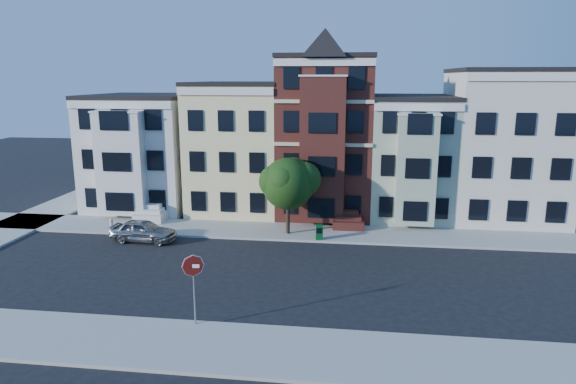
# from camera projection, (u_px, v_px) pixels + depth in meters

# --- Properties ---
(ground) EXTENTS (120.00, 120.00, 0.00)m
(ground) POSITION_uv_depth(u_px,v_px,m) (310.00, 277.00, 27.91)
(ground) COLOR black
(far_sidewalk) EXTENTS (60.00, 4.00, 0.15)m
(far_sidewalk) POSITION_uv_depth(u_px,v_px,m) (320.00, 233.00, 35.63)
(far_sidewalk) COLOR #9E9B93
(far_sidewalk) RESTS_ON ground
(near_sidewalk) EXTENTS (60.00, 4.00, 0.15)m
(near_sidewalk) POSITION_uv_depth(u_px,v_px,m) (292.00, 352.00, 20.15)
(near_sidewalk) COLOR #9E9B93
(near_sidewalk) RESTS_ON ground
(house_white) EXTENTS (8.00, 9.00, 9.00)m
(house_white) POSITION_uv_depth(u_px,v_px,m) (147.00, 153.00, 42.83)
(house_white) COLOR silver
(house_white) RESTS_ON ground
(house_yellow) EXTENTS (7.00, 9.00, 10.00)m
(house_yellow) POSITION_uv_depth(u_px,v_px,m) (240.00, 148.00, 41.72)
(house_yellow) COLOR beige
(house_yellow) RESTS_ON ground
(house_brown) EXTENTS (7.00, 9.00, 12.00)m
(house_brown) POSITION_uv_depth(u_px,v_px,m) (326.00, 137.00, 40.63)
(house_brown) COLOR #421A14
(house_brown) RESTS_ON ground
(house_green) EXTENTS (6.00, 9.00, 9.00)m
(house_green) POSITION_uv_depth(u_px,v_px,m) (409.00, 158.00, 40.14)
(house_green) COLOR #9FAD94
(house_green) RESTS_ON ground
(house_cream) EXTENTS (8.00, 9.00, 11.00)m
(house_cream) POSITION_uv_depth(u_px,v_px,m) (503.00, 146.00, 39.05)
(house_cream) COLOR silver
(house_cream) RESTS_ON ground
(street_tree) EXTENTS (7.37, 7.37, 6.48)m
(street_tree) POSITION_uv_depth(u_px,v_px,m) (288.00, 187.00, 34.61)
(street_tree) COLOR #244616
(street_tree) RESTS_ON far_sidewalk
(parked_car) EXTENTS (4.40, 1.97, 1.47)m
(parked_car) POSITION_uv_depth(u_px,v_px,m) (143.00, 231.00, 33.87)
(parked_car) COLOR gray
(parked_car) RESTS_ON ground
(newspaper_box) EXTENTS (0.52, 0.47, 1.03)m
(newspaper_box) POSITION_uv_depth(u_px,v_px,m) (319.00, 232.00, 33.85)
(newspaper_box) COLOR #0C5323
(newspaper_box) RESTS_ON far_sidewalk
(fire_hydrant) EXTENTS (0.27, 0.27, 0.73)m
(fire_hydrant) POSITION_uv_depth(u_px,v_px,m) (112.00, 226.00, 35.71)
(fire_hydrant) COLOR beige
(fire_hydrant) RESTS_ON far_sidewalk
(stop_sign) EXTENTS (0.99, 0.24, 3.57)m
(stop_sign) POSITION_uv_depth(u_px,v_px,m) (194.00, 285.00, 21.94)
(stop_sign) COLOR #A61A12
(stop_sign) RESTS_ON near_sidewalk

